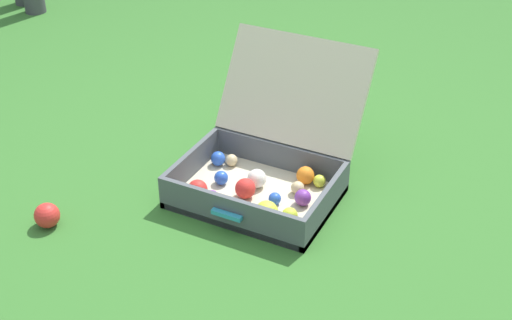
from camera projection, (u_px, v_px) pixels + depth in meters
ground_plane at (252, 191)px, 2.53m from camera, size 16.00×16.00×0.00m
open_suitcase at (266, 164)px, 2.49m from camera, size 0.55×0.65×0.48m
stray_ball_on_grass at (47, 215)px, 2.33m from camera, size 0.09×0.09×0.09m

